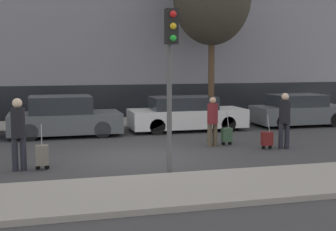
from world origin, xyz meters
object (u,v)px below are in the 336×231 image
object	(u,v)px
pedestrian_center	(213,119)
trolley_right	(267,139)
pedestrian_right	(285,117)
trolley_left	(42,155)
pedestrian_left	(18,130)
trolley_center	(227,135)
parked_car_3	(299,111)
parked_car_2	(186,114)
traffic_light	(171,59)
parked_car_1	(64,117)

from	to	relation	value
pedestrian_center	trolley_right	distance (m)	1.80
pedestrian_center	pedestrian_right	bearing A→B (deg)	143.38
trolley_right	trolley_left	bearing A→B (deg)	-171.22
pedestrian_left	trolley_center	size ratio (longest dim) A/B	1.65
parked_car_3	pedestrian_left	world-z (taller)	pedestrian_left
trolley_center	pedestrian_right	size ratio (longest dim) A/B	0.63
trolley_left	pedestrian_right	world-z (taller)	pedestrian_right
parked_car_2	trolley_left	world-z (taller)	parked_car_2
traffic_light	trolley_right	bearing A→B (deg)	33.59
trolley_center	trolley_left	bearing A→B (deg)	-160.85
parked_car_1	trolley_center	xyz separation A→B (m)	(5.02, -3.32, -0.34)
parked_car_3	pedestrian_left	xyz separation A→B (m)	(-11.04, -5.50, 0.41)
trolley_left	pedestrian_right	bearing A→B (deg)	7.62
trolley_right	traffic_light	xyz separation A→B (m)	(-3.80, -2.53, 2.45)
pedestrian_left	trolley_center	xyz separation A→B (m)	(6.35, 2.00, -0.70)
parked_car_3	pedestrian_right	bearing A→B (deg)	-125.24
trolley_center	pedestrian_center	bearing A→B (deg)	-167.96
pedestrian_center	pedestrian_right	size ratio (longest dim) A/B	0.91
parked_car_3	trolley_left	size ratio (longest dim) A/B	3.38
pedestrian_right	trolley_right	xyz separation A→B (m)	(-0.55, 0.07, -0.66)
trolley_center	parked_car_3	bearing A→B (deg)	36.66
pedestrian_left	parked_car_2	bearing A→B (deg)	-137.04
pedestrian_left	trolley_left	distance (m)	0.87
parked_car_1	traffic_light	bearing A→B (deg)	-72.44
parked_car_2	traffic_light	world-z (taller)	traffic_light
parked_car_2	parked_car_3	world-z (taller)	parked_car_2
pedestrian_left	pedestrian_center	distance (m)	6.11
pedestrian_center	trolley_right	size ratio (longest dim) A/B	1.47
parked_car_1	pedestrian_left	world-z (taller)	pedestrian_left
pedestrian_center	parked_car_3	bearing A→B (deg)	-157.51
pedestrian_center	parked_car_1	bearing A→B (deg)	-49.55
traffic_light	parked_car_3	bearing A→B (deg)	42.80
pedestrian_left	parked_car_3	bearing A→B (deg)	-152.57
trolley_left	trolley_center	size ratio (longest dim) A/B	1.06
parked_car_1	parked_car_3	world-z (taller)	parked_car_1
trolley_center	trolley_right	xyz separation A→B (m)	(0.94, -0.97, -0.01)
parked_car_3	trolley_center	distance (m)	5.86
parked_car_3	trolley_center	bearing A→B (deg)	-143.34
pedestrian_center	trolley_left	bearing A→B (deg)	7.75
trolley_left	pedestrian_center	size ratio (longest dim) A/B	0.73
parked_car_1	pedestrian_left	size ratio (longest dim) A/B	2.20
pedestrian_center	pedestrian_right	distance (m)	2.23
parked_car_2	pedestrian_left	world-z (taller)	pedestrian_left
parked_car_3	traffic_light	distance (m)	10.51
parked_car_1	trolley_left	world-z (taller)	parked_car_1
pedestrian_left	pedestrian_center	world-z (taller)	pedestrian_left
parked_car_2	pedestrian_left	size ratio (longest dim) A/B	2.50
parked_car_3	trolley_right	world-z (taller)	parked_car_3
traffic_light	pedestrian_center	bearing A→B (deg)	55.56
parked_car_1	trolley_left	distance (m)	5.40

